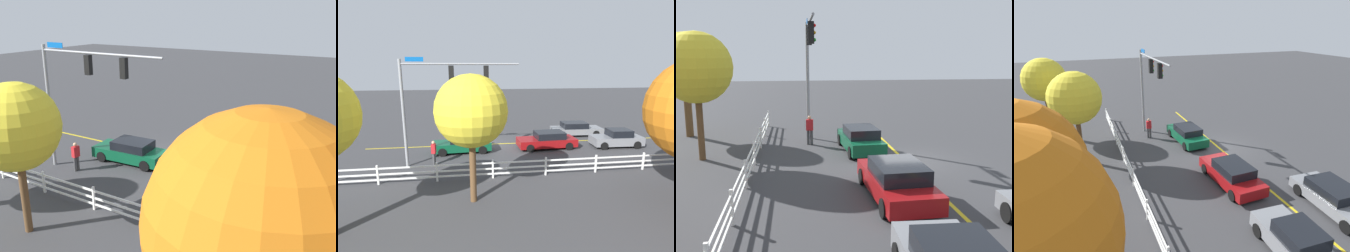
# 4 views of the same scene
# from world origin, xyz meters

# --- Properties ---
(ground_plane) EXTENTS (120.00, 120.00, 0.00)m
(ground_plane) POSITION_xyz_m (0.00, 0.00, 0.00)
(ground_plane) COLOR #38383A
(lane_center_stripe) EXTENTS (28.00, 0.16, 0.01)m
(lane_center_stripe) POSITION_xyz_m (-4.00, 0.00, 0.00)
(lane_center_stripe) COLOR gold
(lane_center_stripe) RESTS_ON ground_plane
(signal_assembly) EXTENTS (7.61, 0.38, 7.13)m
(signal_assembly) POSITION_xyz_m (3.59, 4.48, 5.03)
(signal_assembly) COLOR gray
(signal_assembly) RESTS_ON ground_plane
(car_0) EXTENTS (4.87, 2.20, 1.30)m
(car_0) POSITION_xyz_m (-8.73, -2.00, 0.64)
(car_0) COLOR slate
(car_0) RESTS_ON ground_plane
(car_2) EXTENTS (4.80, 2.11, 1.37)m
(car_2) POSITION_xyz_m (-4.74, 1.73, 0.67)
(car_2) COLOR maroon
(car_2) RESTS_ON ground_plane
(car_3) EXTENTS (4.50, 2.04, 1.36)m
(car_3) POSITION_xyz_m (2.10, 1.86, 0.67)
(car_3) COLOR #0C4C2D
(car_3) RESTS_ON ground_plane
(pedestrian) EXTENTS (0.30, 0.42, 1.69)m
(pedestrian) POSITION_xyz_m (3.99, 4.48, 0.93)
(pedestrian) COLOR #3F3F42
(pedestrian) RESTS_ON ground_plane
(white_rail_fence) EXTENTS (26.10, 0.10, 1.15)m
(white_rail_fence) POSITION_xyz_m (-3.00, 7.25, 0.60)
(white_rail_fence) COLOR white
(white_rail_fence) RESTS_ON ground_plane
(tree_0) EXTENTS (4.75, 4.75, 7.06)m
(tree_0) POSITION_xyz_m (-8.54, 11.98, 4.67)
(tree_0) COLOR brown
(tree_0) RESTS_ON ground_plane
(tree_2) EXTENTS (3.42, 3.42, 6.23)m
(tree_2) POSITION_xyz_m (1.45, 9.90, 4.50)
(tree_2) COLOR brown
(tree_2) RESTS_ON ground_plane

